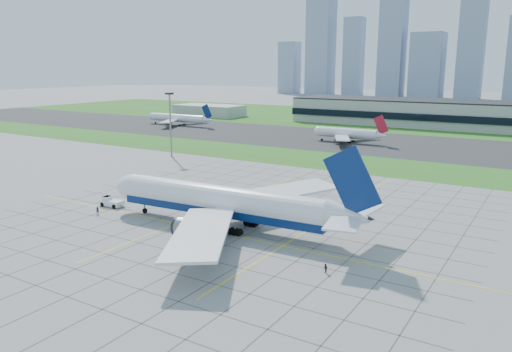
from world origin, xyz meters
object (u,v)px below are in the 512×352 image
(light_mast, at_px, (170,116))
(airliner, at_px, (224,202))
(crew_near, at_px, (98,210))
(crew_far, at_px, (325,269))
(distant_jet_0, at_px, (178,118))
(distant_jet_1, at_px, (348,133))
(pushback_tug, at_px, (111,202))

(light_mast, distance_m, airliner, 95.45)
(crew_near, bearing_deg, light_mast, 66.87)
(crew_near, bearing_deg, crew_far, -54.87)
(airliner, xyz_separation_m, distant_jet_0, (-140.53, 149.49, -1.26))
(distant_jet_1, bearing_deg, pushback_tug, -94.53)
(airliner, bearing_deg, crew_near, -169.16)
(crew_far, bearing_deg, light_mast, -177.47)
(pushback_tug, bearing_deg, crew_near, -71.64)
(pushback_tug, height_order, distant_jet_1, distant_jet_1)
(light_mast, xyz_separation_m, crew_far, (100.92, -75.06, -15.31))
(airliner, height_order, distant_jet_1, airliner)
(airliner, relative_size, pushback_tug, 7.44)
(crew_near, height_order, distant_jet_1, distant_jet_1)
(pushback_tug, relative_size, distant_jet_0, 0.19)
(airliner, relative_size, crew_near, 34.97)
(crew_near, distance_m, distant_jet_0, 191.12)
(crew_near, xyz_separation_m, distant_jet_0, (-108.16, 157.53, 3.52))
(airliner, xyz_separation_m, crew_near, (-32.37, -8.04, -4.78))
(crew_far, bearing_deg, pushback_tug, -149.96)
(light_mast, relative_size, distant_jet_1, 0.60)
(distant_jet_0, bearing_deg, distant_jet_1, -6.30)
(light_mast, distance_m, distant_jet_1, 87.75)
(light_mast, height_order, distant_jet_1, light_mast)
(crew_far, height_order, distant_jet_1, distant_jet_1)
(light_mast, relative_size, airliner, 0.38)
(crew_far, xyz_separation_m, distant_jet_0, (-170.73, 161.31, 3.62))
(crew_far, bearing_deg, airliner, -162.20)
(airliner, height_order, distant_jet_0, airliner)
(airliner, xyz_separation_m, crew_far, (30.20, -11.82, -4.88))
(crew_far, bearing_deg, distant_jet_0, 175.80)
(light_mast, xyz_separation_m, distant_jet_0, (-69.81, 86.24, -11.69))
(light_mast, bearing_deg, airliner, -41.81)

